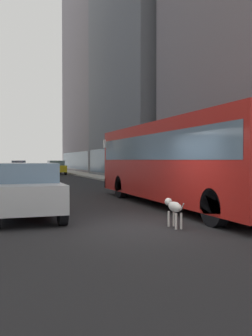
% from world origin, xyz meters
% --- Properties ---
extents(ground_plane, '(120.00, 120.00, 0.00)m').
position_xyz_m(ground_plane, '(0.00, 35.00, 0.00)').
color(ground_plane, '#232326').
extents(sidewalk_right, '(2.40, 110.00, 0.15)m').
position_xyz_m(sidewalk_right, '(5.70, 35.00, 0.07)').
color(sidewalk_right, '#ADA89E').
rests_on(sidewalk_right, ground).
extents(building_right_far, '(9.98, 20.24, 30.14)m').
position_xyz_m(building_right_far, '(11.90, 45.11, 15.06)').
color(building_right_far, slate).
rests_on(building_right_far, ground).
extents(transit_bus, '(2.78, 11.53, 3.05)m').
position_xyz_m(transit_bus, '(2.80, 3.48, 1.78)').
color(transit_bus, red).
rests_on(transit_bus, ground).
extents(car_yellow_taxi, '(1.86, 4.61, 1.62)m').
position_xyz_m(car_yellow_taxi, '(2.80, 34.84, 0.82)').
color(car_yellow_taxi, yellow).
rests_on(car_yellow_taxi, ground).
extents(car_silver_sedan, '(1.86, 4.77, 1.62)m').
position_xyz_m(car_silver_sedan, '(-2.80, 2.70, 0.83)').
color(car_silver_sedan, '#B7BABF').
rests_on(car_silver_sedan, ground).
extents(car_red_coupe, '(1.74, 4.49, 1.62)m').
position_xyz_m(car_red_coupe, '(-1.20, 38.41, 0.82)').
color(car_red_coupe, red).
rests_on(car_red_coupe, ground).
extents(dalmatian_dog, '(0.22, 0.96, 0.72)m').
position_xyz_m(dalmatian_dog, '(0.65, -0.39, 0.51)').
color(dalmatian_dog, white).
rests_on(dalmatian_dog, ground).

